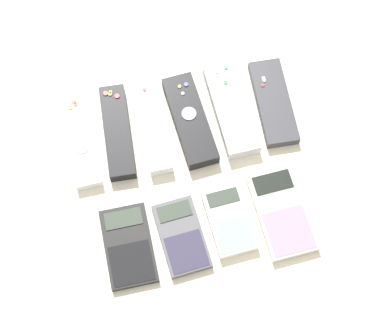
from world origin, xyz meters
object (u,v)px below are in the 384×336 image
object	(u,v)px
remote_1	(117,132)
calculator_0	(128,246)
remote_3	(190,120)
calculator_1	(182,236)
remote_2	(152,125)
calculator_2	(229,221)
remote_0	(81,140)
remote_5	(273,102)
remote_4	(231,109)
calculator_3	(282,212)

from	to	relation	value
remote_1	calculator_0	world-z (taller)	remote_1
remote_3	calculator_1	bearing A→B (deg)	-110.30
remote_2	calculator_2	world-z (taller)	remote_2
remote_0	remote_2	world-z (taller)	remote_2
calculator_1	remote_5	bearing A→B (deg)	40.20
remote_3	calculator_0	bearing A→B (deg)	-130.44
remote_1	remote_4	xyz separation A→B (m)	(0.20, -0.00, 0.00)
remote_5	remote_3	bearing A→B (deg)	-175.60
remote_4	calculator_3	size ratio (longest dim) A/B	1.15
remote_2	calculator_2	distance (m)	0.22
remote_2	calculator_1	bearing A→B (deg)	-87.37
remote_3	calculator_1	xyz separation A→B (m)	(-0.06, -0.20, -0.01)
remote_2	remote_1	bearing A→B (deg)	-179.16
remote_4	remote_3	bearing A→B (deg)	-177.10
remote_1	calculator_2	xyz separation A→B (m)	(0.15, -0.20, -0.00)
calculator_0	calculator_3	world-z (taller)	calculator_3
remote_3	remote_4	xyz separation A→B (m)	(0.08, 0.01, -0.00)
remote_2	calculator_1	distance (m)	0.21
calculator_1	remote_1	bearing A→B (deg)	104.52
remote_0	calculator_0	size ratio (longest dim) A/B	1.33
calculator_1	calculator_0	bearing A→B (deg)	174.11
remote_0	calculator_2	distance (m)	0.30
remote_3	remote_4	bearing A→B (deg)	0.41
remote_5	calculator_3	xyz separation A→B (m)	(-0.04, -0.20, -0.00)
remote_4	calculator_1	bearing A→B (deg)	-124.47
remote_1	remote_2	xyz separation A→B (m)	(0.06, 0.00, -0.00)
calculator_2	calculator_1	bearing A→B (deg)	-177.11
calculator_0	calculator_1	distance (m)	0.09
calculator_1	calculator_2	bearing A→B (deg)	1.71
remote_5	calculator_3	world-z (taller)	remote_5
calculator_3	calculator_0	bearing A→B (deg)	177.84
remote_3	calculator_3	world-z (taller)	remote_3
remote_4	calculator_3	world-z (taller)	remote_4
remote_4	remote_5	xyz separation A→B (m)	(0.08, -0.00, -0.00)
remote_5	remote_2	bearing A→B (deg)	-177.71
calculator_0	remote_3	bearing A→B (deg)	53.91
calculator_3	remote_3	bearing A→B (deg)	117.10
calculator_2	remote_1	bearing A→B (deg)	124.49
remote_3	remote_4	size ratio (longest dim) A/B	0.98
calculator_2	remote_4	bearing A→B (deg)	72.57
calculator_1	calculator_2	distance (m)	0.08
calculator_0	calculator_2	bearing A→B (deg)	2.10
remote_3	calculator_3	distance (m)	0.23
remote_5	remote_1	bearing A→B (deg)	-177.50
remote_0	remote_1	size ratio (longest dim) A/B	1.01
remote_2	remote_4	world-z (taller)	remote_4
remote_4	calculator_2	distance (m)	0.21
remote_4	calculator_1	world-z (taller)	remote_4
remote_4	calculator_2	bearing A→B (deg)	-106.17
remote_3	calculator_3	bearing A→B (deg)	-64.51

